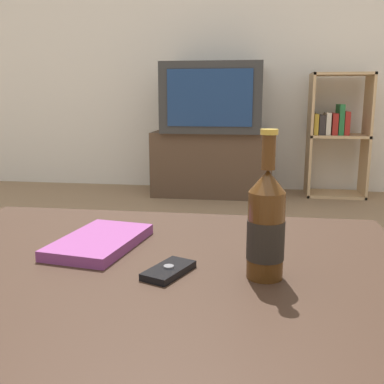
{
  "coord_description": "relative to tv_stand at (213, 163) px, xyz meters",
  "views": [
    {
      "loc": [
        0.23,
        -0.85,
        0.78
      ],
      "look_at": [
        0.06,
        0.28,
        0.54
      ],
      "focal_mm": 42.0,
      "sensor_mm": 36.0,
      "label": 1
    }
  ],
  "objects": [
    {
      "name": "tv_stand",
      "position": [
        0.0,
        0.0,
        0.0
      ],
      "size": [
        0.94,
        0.45,
        0.51
      ],
      "color": "#4C3828",
      "rests_on": "ground_plane"
    },
    {
      "name": "back_wall",
      "position": [
        0.13,
        0.3,
        1.05
      ],
      "size": [
        8.0,
        0.05,
        2.6
      ],
      "color": "silver",
      "rests_on": "ground_plane"
    },
    {
      "name": "television",
      "position": [
        0.0,
        -0.0,
        0.52
      ],
      "size": [
        0.76,
        0.57,
        0.52
      ],
      "color": "#2D2D2D",
      "rests_on": "tv_stand"
    },
    {
      "name": "cell_phone",
      "position": [
        0.19,
        -2.76,
        0.19
      ],
      "size": [
        0.1,
        0.13,
        0.02
      ],
      "rotation": [
        0.0,
        0.0,
        -0.39
      ],
      "color": "black",
      "rests_on": "coffee_table"
    },
    {
      "name": "bookshelf",
      "position": [
        0.96,
        0.09,
        0.26
      ],
      "size": [
        0.45,
        0.3,
        0.96
      ],
      "color": "tan",
      "rests_on": "ground_plane"
    },
    {
      "name": "table_book",
      "position": [
        -0.0,
        -2.62,
        0.19
      ],
      "size": [
        0.2,
        0.29,
        0.02
      ],
      "rotation": [
        0.0,
        0.0,
        -0.15
      ],
      "color": "#7F3875",
      "rests_on": "coffee_table"
    },
    {
      "name": "coffee_table",
      "position": [
        0.13,
        -2.72,
        0.13
      ],
      "size": [
        1.13,
        0.87,
        0.44
      ],
      "color": "#332116",
      "rests_on": "ground_plane"
    },
    {
      "name": "beer_bottle",
      "position": [
        0.37,
        -2.75,
        0.29
      ],
      "size": [
        0.07,
        0.07,
        0.29
      ],
      "color": "#47280F",
      "rests_on": "coffee_table"
    }
  ]
}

